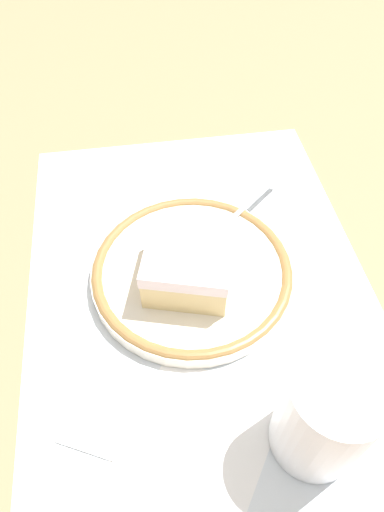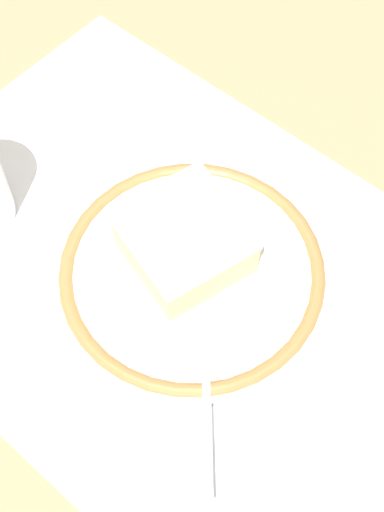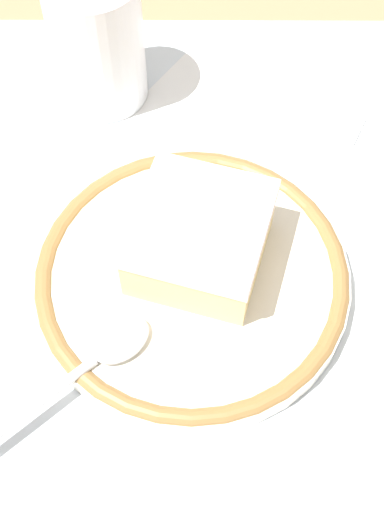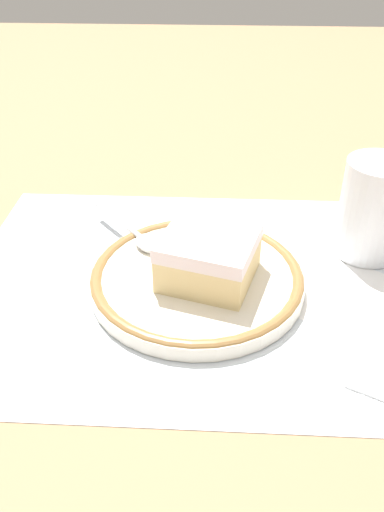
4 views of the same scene
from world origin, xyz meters
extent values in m
plane|color=#9E7551|center=(0.00, 0.00, 0.00)|extent=(2.40, 2.40, 0.00)
cube|color=silver|center=(0.00, 0.00, 0.00)|extent=(0.48, 0.34, 0.00)
cylinder|color=silver|center=(0.02, 0.01, 0.01)|extent=(0.20, 0.20, 0.01)
torus|color=olive|center=(0.02, 0.01, 0.01)|extent=(0.20, 0.20, 0.01)
cube|color=beige|center=(0.01, 0.01, 0.03)|extent=(0.10, 0.10, 0.03)
cube|color=white|center=(0.01, 0.01, 0.05)|extent=(0.10, 0.10, 0.01)
ellipsoid|color=silver|center=(0.06, -0.04, 0.02)|extent=(0.05, 0.05, 0.01)
cylinder|color=silver|center=(0.11, -0.08, 0.02)|extent=(0.06, 0.07, 0.01)
cylinder|color=white|center=(-0.16, -0.06, 0.05)|extent=(0.07, 0.07, 0.10)
cylinder|color=brown|center=(-0.16, -0.06, 0.02)|extent=(0.06, 0.06, 0.04)
cube|color=white|center=(-0.15, 0.03, 0.00)|extent=(0.17, 0.17, 0.00)
cube|color=white|center=(-0.13, 0.11, 0.00)|extent=(0.05, 0.06, 0.01)
camera|label=1|loc=(-0.26, 0.05, 0.38)|focal=32.30mm
camera|label=2|loc=(0.18, -0.19, 0.48)|focal=49.84mm
camera|label=3|loc=(0.23, 0.01, 0.39)|focal=47.53mm
camera|label=4|loc=(0.00, 0.41, 0.31)|focal=37.14mm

